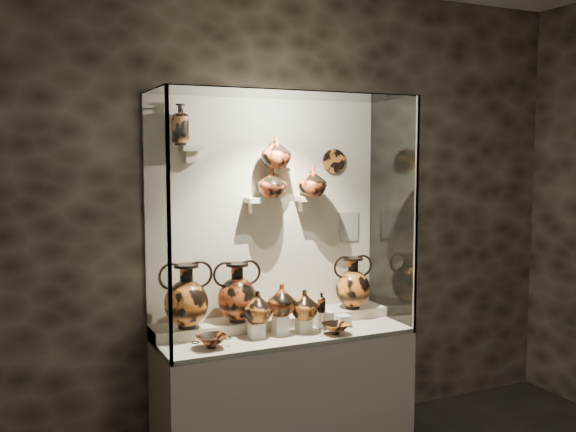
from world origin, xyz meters
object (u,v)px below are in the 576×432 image
at_px(jug_c, 304,305).
at_px(lekythos_tall, 180,122).
at_px(jug_a, 258,307).
at_px(kylix_left, 211,340).
at_px(ovoid_vase_c, 312,182).
at_px(lekythos_small, 321,301).
at_px(kylix_right, 335,328).
at_px(ovoid_vase_b, 276,152).
at_px(amphora_left, 187,296).
at_px(jug_b, 282,299).
at_px(ovoid_vase_a, 272,183).
at_px(amphora_mid, 237,292).
at_px(amphora_right, 353,283).

bearing_deg(jug_c, lekythos_tall, 148.45).
height_order(jug_c, lekythos_tall, lekythos_tall).
height_order(jug_a, jug_c, jug_a).
distance_m(kylix_left, ovoid_vase_c, 1.32).
relative_size(lekythos_small, kylix_right, 0.68).
bearing_deg(jug_c, ovoid_vase_b, 100.49).
relative_size(amphora_left, kylix_left, 1.74).
relative_size(jug_b, ovoid_vase_a, 0.99).
distance_m(amphora_mid, ovoid_vase_b, 0.98).
distance_m(kylix_left, kylix_right, 0.84).
distance_m(amphora_left, amphora_right, 1.24).
height_order(jug_b, kylix_left, jug_b).
relative_size(jug_a, ovoid_vase_a, 0.99).
bearing_deg(kylix_right, lekythos_small, 113.19).
bearing_deg(ovoid_vase_a, jug_a, -116.46).
height_order(amphora_left, lekythos_tall, lekythos_tall).
height_order(amphora_mid, amphora_right, amphora_mid).
bearing_deg(ovoid_vase_b, kylix_left, -168.91).
relative_size(kylix_left, ovoid_vase_c, 1.15).
distance_m(amphora_right, ovoid_vase_c, 0.80).
xyz_separation_m(amphora_mid, kylix_left, (-0.27, -0.27, -0.22)).
height_order(amphora_left, ovoid_vase_c, ovoid_vase_c).
relative_size(jug_a, jug_b, 0.99).
xyz_separation_m(amphora_left, ovoid_vase_c, (0.94, 0.07, 0.71)).
xyz_separation_m(jug_c, kylix_left, (-0.67, -0.07, -0.14)).
distance_m(lekythos_small, ovoid_vase_b, 1.05).
relative_size(amphora_right, jug_a, 1.86).
xyz_separation_m(jug_b, lekythos_tall, (-0.59, 0.26, 1.16)).
relative_size(amphora_right, jug_b, 1.85).
bearing_deg(kylix_left, jug_b, -7.87).
bearing_deg(amphora_right, kylix_right, -155.62).
relative_size(jug_c, ovoid_vase_c, 0.94).
height_order(amphora_right, jug_a, amphora_right).
relative_size(kylix_left, ovoid_vase_b, 1.12).
xyz_separation_m(amphora_left, jug_a, (0.43, -0.16, -0.08)).
bearing_deg(ovoid_vase_a, jug_c, -49.84).
height_order(jug_a, jug_b, jug_b).
distance_m(amphora_right, jug_a, 0.83).
bearing_deg(lekythos_small, ovoid_vase_c, 83.08).
relative_size(kylix_left, kylix_right, 1.06).
height_order(kylix_right, ovoid_vase_a, ovoid_vase_a).
relative_size(lekythos_small, lekythos_tall, 0.51).
distance_m(jug_c, kylix_right, 0.25).
bearing_deg(lekythos_small, jug_c, -173.75).
height_order(amphora_mid, ovoid_vase_a, ovoid_vase_a).
bearing_deg(ovoid_vase_a, kylix_left, -134.35).
xyz_separation_m(kylix_right, ovoid_vase_b, (-0.26, 0.38, 1.15)).
distance_m(kylix_left, ovoid_vase_b, 1.32).
bearing_deg(amphora_left, amphora_right, 21.63).
bearing_deg(lekythos_small, jug_b, -179.88).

